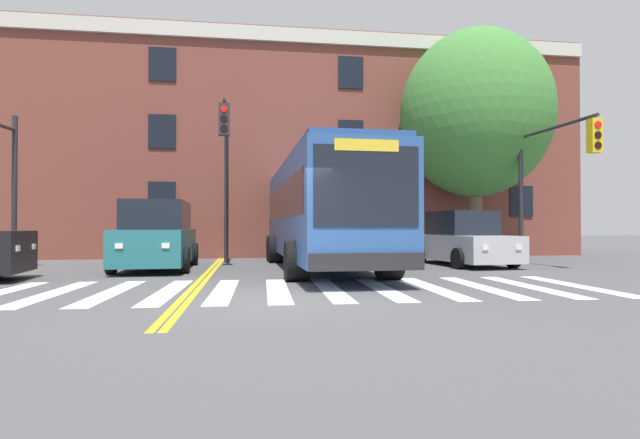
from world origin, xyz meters
name	(u,v)px	position (x,y,z in m)	size (l,w,h in m)	color
ground_plane	(273,300)	(0.00, 0.00, 0.00)	(120.00, 120.00, 0.00)	#4C4C4F
crosswalk	(304,289)	(0.72, 1.42, 0.00)	(12.73, 4.37, 0.01)	white
lane_line_yellow_inner	(224,254)	(-1.64, 15.42, 0.00)	(0.12, 36.00, 0.01)	gold
lane_line_yellow_outer	(227,254)	(-1.48, 15.42, 0.00)	(0.12, 36.00, 0.01)	gold
city_bus	(319,211)	(1.78, 6.77, 1.84)	(3.11, 11.92, 3.36)	#2D5699
car_teal_near_lane	(157,237)	(-3.26, 7.05, 1.01)	(2.31, 5.04, 2.11)	#236B70
car_silver_far_lane	(463,241)	(6.85, 7.27, 0.83)	(2.49, 4.59, 1.85)	#B7BABF
car_tan_behind_bus	(293,238)	(1.64, 15.02, 0.79)	(2.00, 4.25, 1.71)	tan
traffic_light_near_corner	(550,165)	(9.53, 6.38, 3.39)	(0.44, 3.96, 4.92)	#28282D
traffic_light_overhead	(226,154)	(-1.25, 8.37, 3.83)	(0.35, 2.99, 5.86)	#28282D
street_tree_curbside_large	(475,114)	(8.79, 10.41, 5.99)	(8.30, 8.15, 9.46)	brown
building_facade	(258,152)	(-0.05, 15.43, 4.95)	(29.59, 6.77, 9.88)	brown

